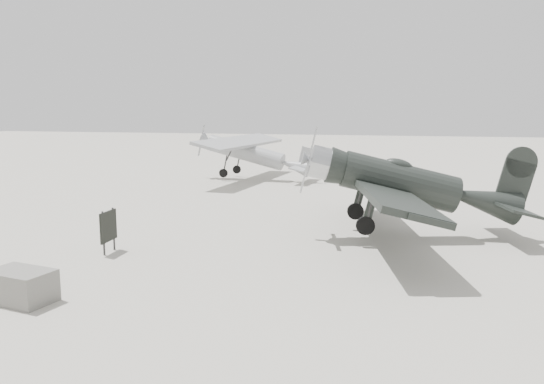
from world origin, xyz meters
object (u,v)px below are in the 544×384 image
at_px(highwing_monoplane, 250,150).
at_px(sign_board, 108,227).
at_px(equipment_block, 21,286).
at_px(lowwing_monoplane, 410,185).

height_order(highwing_monoplane, sign_board, highwing_monoplane).
height_order(equipment_block, sign_board, sign_board).
bearing_deg(highwing_monoplane, equipment_block, -82.28).
xyz_separation_m(highwing_monoplane, sign_board, (0.73, -18.78, -1.15)).
relative_size(lowwing_monoplane, equipment_block, 7.29).
xyz_separation_m(lowwing_monoplane, sign_board, (-9.59, -4.56, -1.10)).
relative_size(highwing_monoplane, equipment_block, 7.15).
bearing_deg(lowwing_monoplane, sign_board, -167.58).
bearing_deg(equipment_block, sign_board, 94.30).
distance_m(equipment_block, sign_board, 4.61).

